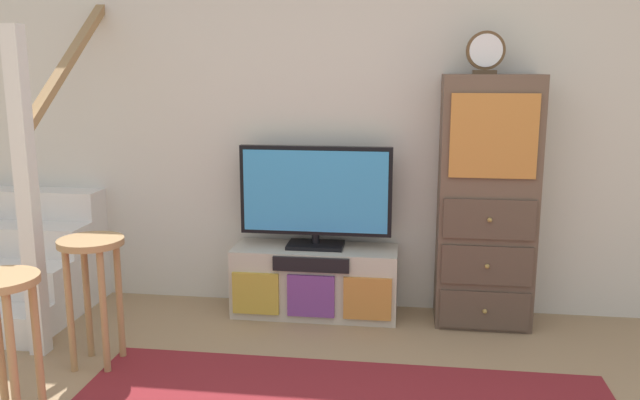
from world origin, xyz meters
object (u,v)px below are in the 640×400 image
side_cabinet (487,203)px  bar_stool_near (2,316)px  media_console (315,281)px  bar_stool_far (93,272)px  desk_clock (486,53)px  television (315,194)px

side_cabinet → bar_stool_near: size_ratio=2.20×
media_console → bar_stool_far: bar_stool_far is taller
desk_clock → bar_stool_near: 2.88m
television → desk_clock: (1.01, -0.03, 0.87)m
media_console → bar_stool_near: bar_stool_near is taller
television → bar_stool_far: bearing=-139.1°
media_console → bar_stool_far: (-1.06, -0.89, 0.30)m
media_console → desk_clock: (1.01, -0.00, 1.44)m
desk_clock → bar_stool_near: size_ratio=0.35×
television → bar_stool_far: television is taller
side_cabinet → desk_clock: bearing=-163.9°
media_console → television: (0.00, 0.02, 0.57)m
bar_stool_near → side_cabinet: bearing=34.8°
television → bar_stool_near: (-1.15, -1.55, -0.27)m
television → desk_clock: 1.33m
bar_stool_far → bar_stool_near: bearing=-98.6°
side_cabinet → television: bearing=179.3°
television → side_cabinet: side_cabinet is taller
side_cabinet → bar_stool_far: 2.31m
media_console → side_cabinet: (1.06, 0.01, 0.55)m
side_cabinet → desk_clock: 0.90m
side_cabinet → bar_stool_far: size_ratio=2.19×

